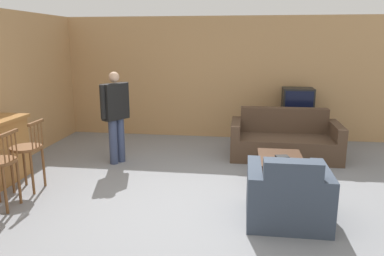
# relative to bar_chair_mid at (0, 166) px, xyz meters

# --- Properties ---
(ground_plane) EXTENTS (24.00, 24.00, 0.00)m
(ground_plane) POSITION_rel_bar_chair_mid_xyz_m (2.35, 0.38, -0.56)
(ground_plane) COLOR gray
(wall_back) EXTENTS (9.40, 0.08, 2.60)m
(wall_back) POSITION_rel_bar_chair_mid_xyz_m (2.35, 4.07, 0.74)
(wall_back) COLOR tan
(wall_back) RESTS_ON ground_plane
(wall_left) EXTENTS (0.08, 8.69, 2.60)m
(wall_left) POSITION_rel_bar_chair_mid_xyz_m (-0.94, 1.72, 0.74)
(wall_left) COLOR tan
(wall_left) RESTS_ON ground_plane
(bar_chair_mid) EXTENTS (0.44, 0.44, 1.01)m
(bar_chair_mid) POSITION_rel_bar_chair_mid_xyz_m (0.00, 0.00, 0.00)
(bar_chair_mid) COLOR brown
(bar_chair_mid) RESTS_ON ground_plane
(bar_chair_far) EXTENTS (0.43, 0.43, 1.01)m
(bar_chair_far) POSITION_rel_bar_chair_mid_xyz_m (0.00, 0.61, 0.00)
(bar_chair_far) COLOR brown
(bar_chair_far) RESTS_ON ground_plane
(couch_far) EXTENTS (1.93, 0.94, 0.87)m
(couch_far) POSITION_rel_bar_chair_mid_xyz_m (3.75, 2.71, -0.26)
(couch_far) COLOR #4C3828
(couch_far) RESTS_ON ground_plane
(armchair_near) EXTENTS (0.94, 0.89, 0.84)m
(armchair_near) POSITION_rel_bar_chair_mid_xyz_m (3.54, 0.14, -0.25)
(armchair_near) COLOR #384251
(armchair_near) RESTS_ON ground_plane
(coffee_table) EXTENTS (0.65, 0.91, 0.41)m
(coffee_table) POSITION_rel_bar_chair_mid_xyz_m (3.57, 1.37, -0.21)
(coffee_table) COLOR #472D1E
(coffee_table) RESTS_ON ground_plane
(tv_unit) EXTENTS (1.08, 0.47, 0.66)m
(tv_unit) POSITION_rel_bar_chair_mid_xyz_m (4.08, 3.69, -0.23)
(tv_unit) COLOR #2D2319
(tv_unit) RESTS_ON ground_plane
(tv) EXTENTS (0.61, 0.48, 0.50)m
(tv) POSITION_rel_bar_chair_mid_xyz_m (4.08, 3.69, 0.35)
(tv) COLOR black
(tv) RESTS_ON tv_unit
(book_on_table) EXTENTS (0.21, 0.18, 0.02)m
(book_on_table) POSITION_rel_bar_chair_mid_xyz_m (3.59, 1.36, -0.14)
(book_on_table) COLOR black
(book_on_table) RESTS_ON coffee_table
(person_by_window) EXTENTS (0.40, 0.53, 1.59)m
(person_by_window) POSITION_rel_bar_chair_mid_xyz_m (0.83, 1.98, 0.33)
(person_by_window) COLOR #384260
(person_by_window) RESTS_ON ground_plane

